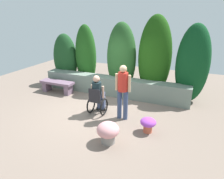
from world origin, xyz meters
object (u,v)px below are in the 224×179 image
at_px(flower_pot_purple_near, 108,132).
at_px(flower_pot_terracotta_by_wall, 148,124).
at_px(person_standing_companion, 123,89).
at_px(stone_bench, 57,85).
at_px(person_in_wheelchair, 98,96).

bearing_deg(flower_pot_purple_near, flower_pot_terracotta_by_wall, 46.57).
height_order(person_standing_companion, flower_pot_purple_near, person_standing_companion).
bearing_deg(stone_bench, flower_pot_purple_near, -28.97).
xyz_separation_m(stone_bench, flower_pot_purple_near, (3.40, -2.43, -0.00)).
relative_size(stone_bench, person_in_wheelchair, 1.10).
distance_m(stone_bench, person_in_wheelchair, 2.67).
distance_m(stone_bench, person_standing_companion, 3.55).
relative_size(person_standing_companion, flower_pot_purple_near, 3.00).
distance_m(stone_bench, flower_pot_terracotta_by_wall, 4.51).
relative_size(stone_bench, flower_pot_terracotta_by_wall, 3.30).
relative_size(person_standing_companion, flower_pot_terracotta_by_wall, 3.92).
bearing_deg(person_standing_companion, flower_pot_terracotta_by_wall, -42.18).
relative_size(flower_pot_purple_near, flower_pot_terracotta_by_wall, 1.31).
height_order(person_in_wheelchair, flower_pot_terracotta_by_wall, person_in_wheelchair).
distance_m(person_standing_companion, flower_pot_purple_near, 1.51).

